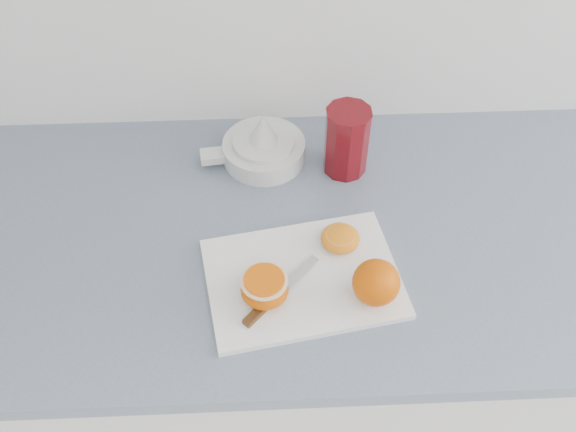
% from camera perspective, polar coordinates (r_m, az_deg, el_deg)
% --- Properties ---
extents(counter, '(2.45, 0.64, 0.89)m').
position_cam_1_polar(counter, '(1.49, 1.82, -12.12)').
color(counter, white).
rests_on(counter, ground).
extents(cutting_board, '(0.34, 0.27, 0.01)m').
position_cam_1_polar(cutting_board, '(1.05, 1.33, -5.56)').
color(cutting_board, white).
rests_on(cutting_board, counter).
extents(whole_orange, '(0.07, 0.07, 0.07)m').
position_cam_1_polar(whole_orange, '(1.00, 7.84, -5.88)').
color(whole_orange, '#D95F01').
rests_on(whole_orange, cutting_board).
extents(half_orange, '(0.08, 0.08, 0.05)m').
position_cam_1_polar(half_orange, '(1.00, -2.10, -6.41)').
color(half_orange, '#D95F01').
rests_on(half_orange, cutting_board).
extents(squeezed_shell, '(0.07, 0.07, 0.03)m').
position_cam_1_polar(squeezed_shell, '(1.08, 4.67, -1.95)').
color(squeezed_shell, orange).
rests_on(squeezed_shell, cutting_board).
extents(paring_knife, '(0.13, 0.13, 0.01)m').
position_cam_1_polar(paring_knife, '(1.01, -1.78, -7.71)').
color(paring_knife, '#4C3413').
rests_on(paring_knife, cutting_board).
extents(citrus_juicer, '(0.20, 0.16, 0.11)m').
position_cam_1_polar(citrus_juicer, '(1.23, -2.25, 6.15)').
color(citrus_juicer, white).
rests_on(citrus_juicer, counter).
extents(red_tumbler, '(0.08, 0.08, 0.14)m').
position_cam_1_polar(red_tumbler, '(1.19, 5.22, 6.49)').
color(red_tumbler, maroon).
rests_on(red_tumbler, counter).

